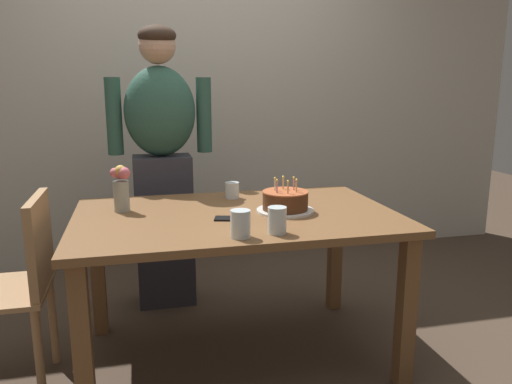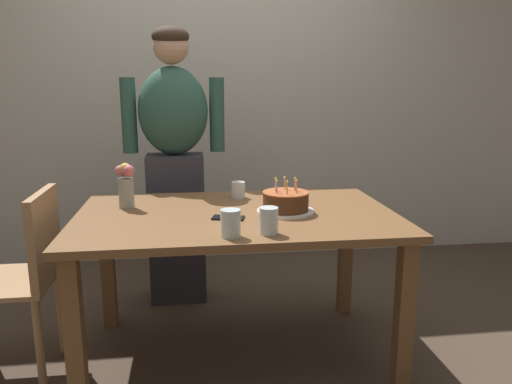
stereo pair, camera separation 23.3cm
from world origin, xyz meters
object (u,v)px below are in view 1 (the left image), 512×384
birthday_cake (285,202)px  cell_phone (231,219)px  person_man_bearded (162,164)px  flower_vase (121,186)px  dining_chair (19,278)px  water_glass_near (232,190)px  water_glass_side (240,224)px  water_glass_far (277,220)px

birthday_cake → cell_phone: (-0.28, -0.07, -0.04)m
person_man_bearded → cell_phone: bearing=107.0°
cell_phone → person_man_bearded: size_ratio=0.09×
cell_phone → flower_vase: 0.56m
birthday_cake → flower_vase: flower_vase is taller
dining_chair → birthday_cake: bearing=90.2°
birthday_cake → water_glass_near: (-0.19, 0.34, -0.00)m
person_man_bearded → dining_chair: bearing=49.2°
birthday_cake → person_man_bearded: 0.94m
person_man_bearded → birthday_cake: bearing=125.0°
birthday_cake → cell_phone: birthday_cake is taller
cell_phone → water_glass_side: bearing=-76.8°
birthday_cake → water_glass_far: size_ratio=2.48×
birthday_cake → water_glass_side: (-0.29, -0.35, 0.01)m
flower_vase → person_man_bearded: (0.22, 0.57, 0.01)m
water_glass_far → flower_vase: size_ratio=0.49×
cell_phone → dining_chair: 0.95m
water_glass_side → flower_vase: 0.71m
water_glass_side → person_man_bearded: person_man_bearded is taller
birthday_cake → dining_chair: birthday_cake is taller
birthday_cake → dining_chair: bearing=-179.8°
water_glass_near → water_glass_side: 0.70m
water_glass_near → person_man_bearded: 0.55m
birthday_cake → water_glass_side: size_ratio=2.46×
birthday_cake → cell_phone: bearing=-165.1°
flower_vase → person_man_bearded: 0.61m
water_glass_side → dining_chair: bearing=159.5°
water_glass_near → water_glass_far: size_ratio=0.78×
water_glass_side → water_glass_far: bearing=6.6°
flower_vase → water_glass_far: bearing=-39.8°
water_glass_far → person_man_bearded: person_man_bearded is taller
dining_chair → flower_vase: bearing=113.9°
water_glass_side → water_glass_near: bearing=81.9°
water_glass_far → person_man_bearded: bearing=110.2°
water_glass_far → flower_vase: bearing=140.2°
water_glass_side → dining_chair: (-0.91, 0.34, -0.28)m
water_glass_near → water_glass_far: water_glass_far is taller
water_glass_side → flower_vase: size_ratio=0.50×
birthday_cake → water_glass_near: bearing=119.2°
birthday_cake → person_man_bearded: bearing=125.0°
water_glass_far → flower_vase: 0.81m
water_glass_far → dining_chair: 1.15m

